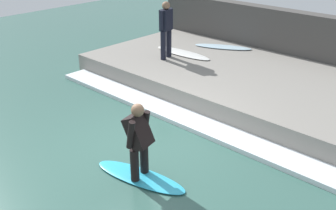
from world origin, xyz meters
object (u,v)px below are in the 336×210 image
at_px(surfboard_riding, 140,177).
at_px(surfboard_spare, 223,47).
at_px(surfer_waiting_near, 166,27).
at_px(surfboard_waiting_near, 183,53).
at_px(surfer_riding, 139,137).

xyz_separation_m(surfboard_riding, surfboard_spare, (6.33, 2.69, 0.53)).
xyz_separation_m(surfer_waiting_near, surfboard_waiting_near, (0.65, -0.11, -0.92)).
bearing_deg(surfboard_riding, surfer_riding, 135.00).
bearing_deg(surfboard_waiting_near, surfer_waiting_near, 170.58).
bearing_deg(surfer_riding, surfer_waiting_near, 37.89).
relative_size(surfer_waiting_near, surfboard_waiting_near, 0.82).
height_order(surfboard_waiting_near, surfboard_spare, same).
bearing_deg(surfboard_waiting_near, surfboard_spare, -20.94).
relative_size(surfboard_waiting_near, surfboard_spare, 1.09).
distance_m(surfer_riding, surfer_waiting_near, 5.46).
xyz_separation_m(surfer_riding, surfboard_spare, (6.33, 2.69, -0.30)).
height_order(surfer_riding, surfboard_waiting_near, surfer_riding).
distance_m(surfboard_waiting_near, surfboard_spare, 1.49).
xyz_separation_m(surfboard_riding, surfboard_waiting_near, (4.93, 3.22, 0.53)).
height_order(surfboard_riding, surfer_riding, surfer_riding).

